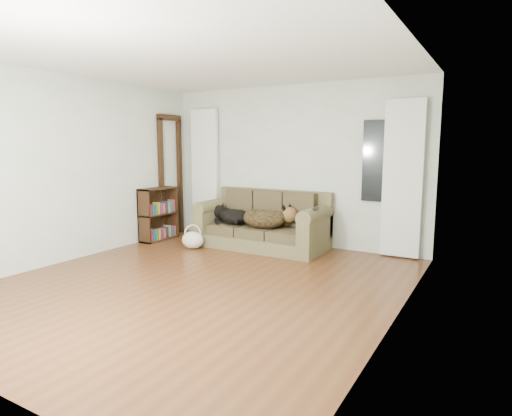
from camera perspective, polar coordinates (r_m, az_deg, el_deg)
The scene contains 15 objects.
floor at distance 5.21m, azimuth -7.55°, elevation -9.93°, with size 5.00×5.00×0.00m, color #4B2813.
ceiling at distance 5.04m, azimuth -8.14°, elevation 19.39°, with size 5.00×5.00×0.00m, color white.
wall_back at distance 7.10m, azimuth 4.69°, elevation 5.66°, with size 4.50×0.04×2.60m, color silver.
wall_left at distance 6.58m, azimuth -23.57°, elevation 4.80°, with size 0.04×5.00×2.60m, color silver.
wall_right at distance 4.00m, azimuth 18.62°, elevation 3.24°, with size 0.04×5.00×2.60m, color silver.
curtain_left at distance 7.92m, azimuth -6.81°, elevation 4.82°, with size 0.55×0.08×2.25m, color white.
curtain_right at distance 6.46m, azimuth 18.96°, elevation 3.66°, with size 0.55×0.08×2.25m, color white.
window_pane at distance 6.57m, azimuth 16.14°, elevation 6.03°, with size 0.50×0.03×1.20m, color black.
door_casing at distance 7.95m, azimuth -11.29°, elevation 4.01°, with size 0.07×0.60×2.10m, color black.
sofa at distance 6.84m, azimuth 0.73°, elevation -1.57°, with size 2.06×0.89×0.84m, color #48442B.
dog_black_lab at distance 7.06m, azimuth -3.21°, elevation -1.03°, with size 0.60×0.42×0.25m, color black.
dog_shepherd at distance 6.67m, azimuth 1.47°, elevation -1.47°, with size 0.71×0.50×0.31m, color black.
tv_remote at distance 6.22m, azimuth 7.95°, elevation -0.03°, with size 0.05×0.18×0.02m, color black.
tote_bag at distance 6.89m, azimuth -8.43°, elevation -4.04°, with size 0.37×0.29×0.27m, color beige.
bookshelf at distance 7.59m, azimuth -12.89°, elevation -0.42°, with size 0.27×0.73×0.91m, color black.
Camera 1 is at (3.04, -3.91, 1.62)m, focal length 30.00 mm.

